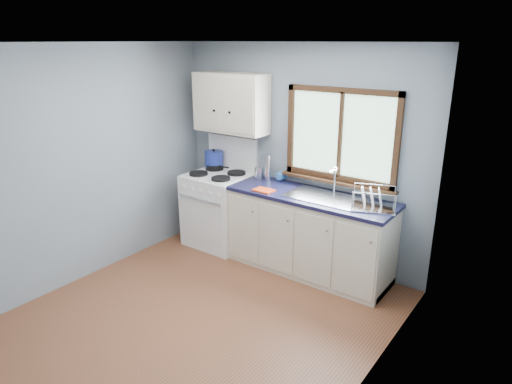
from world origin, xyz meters
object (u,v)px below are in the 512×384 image
Objects in this scene: gas_range at (219,207)px; sink at (325,203)px; stockpot at (214,159)px; base_cabinets at (309,238)px; thermos at (268,168)px; utensil_crock at (259,173)px; dish_rack at (373,203)px; skillet at (214,166)px.

gas_range reaches higher than sink.
stockpot is (-1.68, 0.13, 0.21)m from sink.
thermos is (-0.66, 0.14, 0.67)m from base_cabinets.
gas_range is at bearing -166.32° from thermos.
gas_range is 4.67× the size of stockpot.
utensil_crock reaches higher than stockpot.
utensil_crock reaches higher than dish_rack.
stockpot reaches higher than dish_rack.
stockpot is (-0.01, 0.01, 0.08)m from skillet.
gas_range is 1.31m from base_cabinets.
dish_rack is (2.21, -0.14, -0.09)m from stockpot.
base_cabinets is (1.31, 0.02, -0.08)m from gas_range.
sink is at bearing 158.28° from dish_rack.
dish_rack is (0.53, -0.01, 0.12)m from sink.
thermos is (0.82, 0.02, 0.10)m from skillet.
sink is 2.28× the size of utensil_crock.
dish_rack is (0.71, -0.01, 0.57)m from base_cabinets.
gas_range reaches higher than base_cabinets.
thermos is at bearing -6.60° from skillet.
thermos is (0.13, -0.01, 0.08)m from utensil_crock.
dish_rack is at bearing -6.09° from thermos.
thermos is (0.64, 0.16, 0.59)m from gas_range.
gas_range is 0.74m from utensil_crock.
stockpot is 0.71m from utensil_crock.
stockpot reaches higher than skillet.
sink is at bearing -8.89° from utensil_crock.
skillet is 1.18× the size of stockpot.
utensil_crock is at bearing 169.17° from base_cabinets.
skillet is at bearing 155.78° from dish_rack.
skillet is 0.94× the size of utensil_crock.
thermos is at bearing 0.40° from stockpot.
stockpot is 0.79× the size of utensil_crock.
stockpot is at bearing 155.55° from dish_rack.
stockpot is 0.91× the size of thermos.
gas_range reaches higher than dish_rack.
dish_rack reaches higher than base_cabinets.
utensil_crock is at bearing 153.09° from dish_rack.
utensil_crock is (0.70, 0.02, -0.07)m from stockpot.
thermos reaches higher than skillet.
thermos is 0.63× the size of dish_rack.
gas_range is at bearing -45.44° from skillet.
base_cabinets is 0.48m from sink.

